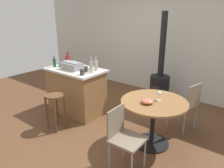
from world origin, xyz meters
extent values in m
plane|color=brown|center=(0.00, 0.00, 0.00)|extent=(8.80, 8.80, 0.00)
cube|color=beige|center=(0.00, 2.26, 1.35)|extent=(8.00, 0.10, 2.70)
cube|color=olive|center=(-0.82, 0.13, 0.44)|extent=(1.11, 0.65, 0.89)
cube|color=beige|center=(-0.82, 0.13, 0.91)|extent=(1.17, 0.71, 0.04)
cylinder|color=brown|center=(-0.50, -0.46, 0.31)|extent=(0.04, 0.04, 0.61)
cylinder|color=brown|center=(-0.73, -0.46, 0.31)|extent=(0.04, 0.04, 0.61)
cylinder|color=brown|center=(-0.73, -0.69, 0.31)|extent=(0.04, 0.04, 0.61)
cylinder|color=brown|center=(-0.50, -0.69, 0.31)|extent=(0.04, 0.04, 0.61)
cylinder|color=brown|center=(-0.61, -0.58, 0.63)|extent=(0.31, 0.31, 0.03)
cylinder|color=black|center=(0.98, 0.04, 0.01)|extent=(0.55, 0.55, 0.02)
cylinder|color=black|center=(0.98, 0.04, 0.36)|extent=(0.07, 0.07, 0.72)
cylinder|color=olive|center=(0.98, 0.04, 0.73)|extent=(1.01, 1.01, 0.03)
cube|color=#7F705B|center=(1.00, -0.69, 0.46)|extent=(0.41, 0.41, 0.03)
cube|color=#7F705B|center=(0.81, -0.70, 0.66)|extent=(0.03, 0.36, 0.40)
cylinder|color=gray|center=(0.82, -0.52, 0.22)|extent=(0.02, 0.02, 0.45)
cylinder|color=gray|center=(0.83, -0.86, 0.22)|extent=(0.02, 0.02, 0.45)
cylinder|color=gray|center=(1.17, -0.86, 0.22)|extent=(0.02, 0.02, 0.45)
cylinder|color=gray|center=(1.16, -0.52, 0.22)|extent=(0.02, 0.02, 0.45)
cube|color=#7F705B|center=(1.17, 0.80, 0.48)|extent=(0.48, 0.48, 0.03)
cube|color=#7F705B|center=(1.35, 0.75, 0.68)|extent=(0.11, 0.36, 0.40)
cylinder|color=gray|center=(1.29, 0.59, 0.23)|extent=(0.02, 0.02, 0.47)
cylinder|color=gray|center=(1.37, 0.92, 0.23)|extent=(0.02, 0.02, 0.47)
cylinder|color=gray|center=(1.04, 1.01, 0.23)|extent=(0.02, 0.02, 0.47)
cylinder|color=gray|center=(0.96, 0.68, 0.23)|extent=(0.02, 0.02, 0.47)
cylinder|color=black|center=(0.33, 1.62, 0.03)|extent=(0.37, 0.37, 0.06)
cylinder|color=black|center=(0.33, 1.62, 0.35)|extent=(0.44, 0.44, 0.57)
cube|color=#2D2826|center=(0.33, 1.40, 0.35)|extent=(0.20, 0.02, 0.20)
cylinder|color=black|center=(0.33, 1.62, 1.33)|extent=(0.13, 0.13, 1.39)
cube|color=gray|center=(-0.85, 0.07, 0.99)|extent=(0.42, 0.25, 0.13)
cube|color=gray|center=(-0.85, 0.07, 1.07)|extent=(0.40, 0.15, 0.02)
cube|color=yellow|center=(-0.95, -0.07, 0.99)|extent=(0.04, 0.01, 0.04)
cube|color=yellow|center=(-0.75, -0.07, 0.99)|extent=(0.04, 0.01, 0.04)
cylinder|color=#B7B2AD|center=(-0.42, 0.30, 1.02)|extent=(0.07, 0.07, 0.19)
cylinder|color=#B7B2AD|center=(-0.42, 0.30, 1.15)|extent=(0.03, 0.03, 0.07)
cylinder|color=#603314|center=(-1.23, 0.32, 1.03)|extent=(0.08, 0.08, 0.20)
cylinder|color=#603314|center=(-1.23, 0.32, 1.16)|extent=(0.03, 0.03, 0.08)
cylinder|color=#194C23|center=(-1.29, -0.01, 1.01)|extent=(0.06, 0.06, 0.17)
cylinder|color=#194C23|center=(-1.29, -0.01, 1.13)|extent=(0.02, 0.02, 0.07)
cylinder|color=#B7B2AD|center=(-0.38, 0.12, 1.03)|extent=(0.06, 0.06, 0.21)
cylinder|color=#B7B2AD|center=(-0.38, 0.12, 1.18)|extent=(0.02, 0.02, 0.08)
cylinder|color=maroon|center=(-1.13, 0.21, 1.03)|extent=(0.08, 0.08, 0.21)
cylinder|color=maroon|center=(-1.13, 0.21, 1.18)|extent=(0.03, 0.03, 0.08)
cylinder|color=tan|center=(-0.54, 0.29, 0.97)|extent=(0.08, 0.08, 0.09)
torus|color=tan|center=(-0.49, 0.29, 0.98)|extent=(0.05, 0.01, 0.05)
cylinder|color=#383838|center=(-0.42, -0.08, 0.98)|extent=(0.08, 0.08, 0.11)
torus|color=#383838|center=(-0.36, -0.08, 0.99)|extent=(0.05, 0.01, 0.05)
cylinder|color=#383838|center=(-0.51, 0.12, 0.98)|extent=(0.07, 0.07, 0.10)
torus|color=#383838|center=(-0.46, 0.12, 0.98)|extent=(0.05, 0.01, 0.05)
cylinder|color=#4C7099|center=(-1.20, 0.07, 0.97)|extent=(0.08, 0.08, 0.09)
torus|color=#4C7099|center=(-1.15, 0.07, 0.98)|extent=(0.05, 0.01, 0.05)
cylinder|color=#4C7099|center=(-1.05, 0.31, 0.98)|extent=(0.07, 0.07, 0.11)
torus|color=#4C7099|center=(-1.00, 0.31, 0.99)|extent=(0.05, 0.01, 0.05)
cylinder|color=silver|center=(1.02, 0.11, 0.75)|extent=(0.06, 0.06, 0.00)
cylinder|color=silver|center=(1.02, 0.11, 0.79)|extent=(0.01, 0.01, 0.08)
ellipsoid|color=silver|center=(1.02, 0.11, 0.86)|extent=(0.07, 0.07, 0.06)
ellipsoid|color=#DB6651|center=(0.94, -0.10, 0.78)|extent=(0.18, 0.18, 0.07)
camera|label=1|loc=(2.27, -2.66, 2.03)|focal=34.06mm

